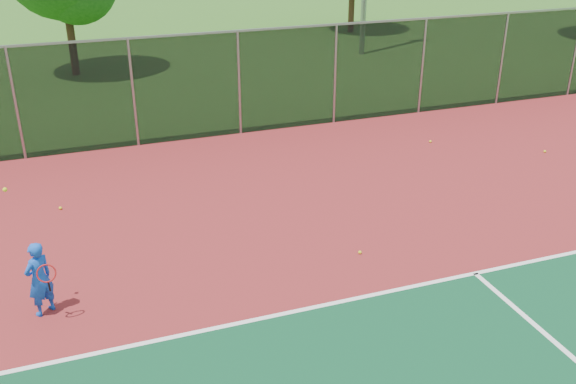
% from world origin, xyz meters
% --- Properties ---
extents(court_apron, '(30.00, 20.00, 0.02)m').
position_xyz_m(court_apron, '(0.00, 2.00, 0.01)').
color(court_apron, maroon).
rests_on(court_apron, ground).
extents(fence_back, '(30.00, 0.06, 3.03)m').
position_xyz_m(fence_back, '(0.00, 12.00, 1.56)').
color(fence_back, black).
rests_on(fence_back, court_apron).
extents(tennis_player, '(0.59, 0.69, 2.32)m').
position_xyz_m(tennis_player, '(-5.58, 4.40, 0.69)').
color(tennis_player, blue).
rests_on(tennis_player, court_apron).
extents(practice_ball_0, '(0.07, 0.07, 0.07)m').
position_xyz_m(practice_ball_0, '(0.29, 4.39, 0.06)').
color(practice_ball_0, yellow).
rests_on(practice_ball_0, court_apron).
extents(practice_ball_2, '(0.07, 0.07, 0.07)m').
position_xyz_m(practice_ball_2, '(-5.22, 8.44, 0.06)').
color(practice_ball_2, yellow).
rests_on(practice_ball_2, court_apron).
extents(practice_ball_3, '(0.07, 0.07, 0.07)m').
position_xyz_m(practice_ball_3, '(4.89, 9.40, 0.06)').
color(practice_ball_3, yellow).
rests_on(practice_ball_3, court_apron).
extents(practice_ball_4, '(0.07, 0.07, 0.07)m').
position_xyz_m(practice_ball_4, '(7.44, 7.66, 0.06)').
color(practice_ball_4, yellow).
rests_on(practice_ball_4, court_apron).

